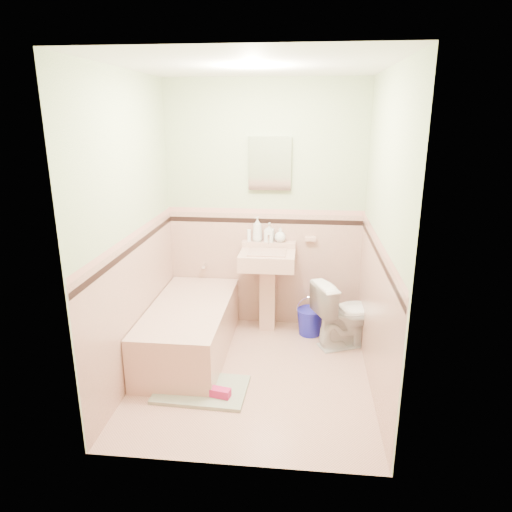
# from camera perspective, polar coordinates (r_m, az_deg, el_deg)

# --- Properties ---
(floor) EXTENTS (2.20, 2.20, 0.00)m
(floor) POSITION_cam_1_polar(r_m,az_deg,el_deg) (4.18, -0.37, -14.23)
(floor) COLOR tan
(floor) RESTS_ON ground
(ceiling) EXTENTS (2.20, 2.20, 0.00)m
(ceiling) POSITION_cam_1_polar(r_m,az_deg,el_deg) (3.59, -0.45, 22.27)
(ceiling) COLOR white
(ceiling) RESTS_ON ground
(wall_back) EXTENTS (2.50, 0.00, 2.50)m
(wall_back) POSITION_cam_1_polar(r_m,az_deg,el_deg) (4.76, 1.08, 5.87)
(wall_back) COLOR beige
(wall_back) RESTS_ON ground
(wall_front) EXTENTS (2.50, 0.00, 2.50)m
(wall_front) POSITION_cam_1_polar(r_m,az_deg,el_deg) (2.65, -3.08, -3.35)
(wall_front) COLOR beige
(wall_front) RESTS_ON ground
(wall_left) EXTENTS (0.00, 2.50, 2.50)m
(wall_left) POSITION_cam_1_polar(r_m,az_deg,el_deg) (3.93, -15.07, 2.87)
(wall_left) COLOR beige
(wall_left) RESTS_ON ground
(wall_right) EXTENTS (0.00, 2.50, 2.50)m
(wall_right) POSITION_cam_1_polar(r_m,az_deg,el_deg) (3.72, 15.10, 2.08)
(wall_right) COLOR beige
(wall_right) RESTS_ON ground
(wainscot_back) EXTENTS (2.00, 0.00, 2.00)m
(wainscot_back) POSITION_cam_1_polar(r_m,az_deg,el_deg) (4.92, 1.03, -1.60)
(wainscot_back) COLOR tan
(wainscot_back) RESTS_ON ground
(wainscot_front) EXTENTS (2.00, 0.00, 2.00)m
(wainscot_front) POSITION_cam_1_polar(r_m,az_deg,el_deg) (2.95, -2.83, -15.18)
(wainscot_front) COLOR tan
(wainscot_front) RESTS_ON ground
(wainscot_left) EXTENTS (0.00, 2.20, 2.20)m
(wainscot_left) POSITION_cam_1_polar(r_m,az_deg,el_deg) (4.13, -14.22, -5.91)
(wainscot_left) COLOR tan
(wainscot_left) RESTS_ON ground
(wainscot_right) EXTENTS (0.00, 2.20, 2.20)m
(wainscot_right) POSITION_cam_1_polar(r_m,az_deg,el_deg) (3.93, 14.19, -7.10)
(wainscot_right) COLOR tan
(wainscot_right) RESTS_ON ground
(accent_back) EXTENTS (2.00, 0.00, 2.00)m
(accent_back) POSITION_cam_1_polar(r_m,az_deg,el_deg) (4.77, 1.05, 4.30)
(accent_back) COLOR black
(accent_back) RESTS_ON ground
(accent_front) EXTENTS (2.00, 0.00, 2.00)m
(accent_front) POSITION_cam_1_polar(r_m,az_deg,el_deg) (2.72, -2.97, -5.79)
(accent_front) COLOR black
(accent_front) RESTS_ON ground
(accent_left) EXTENTS (0.00, 2.20, 2.20)m
(accent_left) POSITION_cam_1_polar(r_m,az_deg,el_deg) (3.96, -14.69, 1.04)
(accent_left) COLOR black
(accent_left) RESTS_ON ground
(accent_right) EXTENTS (0.00, 2.20, 2.20)m
(accent_right) POSITION_cam_1_polar(r_m,az_deg,el_deg) (3.75, 14.67, 0.17)
(accent_right) COLOR black
(accent_right) RESTS_ON ground
(cap_back) EXTENTS (2.00, 0.00, 2.00)m
(cap_back) POSITION_cam_1_polar(r_m,az_deg,el_deg) (4.75, 1.06, 5.48)
(cap_back) COLOR tan
(cap_back) RESTS_ON ground
(cap_front) EXTENTS (2.00, 0.00, 2.00)m
(cap_front) POSITION_cam_1_polar(r_m,az_deg,el_deg) (2.68, -3.01, -3.82)
(cap_front) COLOR tan
(cap_front) RESTS_ON ground
(cap_left) EXTENTS (0.00, 2.20, 2.20)m
(cap_left) POSITION_cam_1_polar(r_m,az_deg,el_deg) (3.93, -14.79, 2.44)
(cap_left) COLOR tan
(cap_left) RESTS_ON ground
(cap_right) EXTENTS (0.00, 2.20, 2.20)m
(cap_right) POSITION_cam_1_polar(r_m,az_deg,el_deg) (3.72, 14.79, 1.65)
(cap_right) COLOR tan
(cap_right) RESTS_ON ground
(bathtub) EXTENTS (0.70, 1.50, 0.45)m
(bathtub) POSITION_cam_1_polar(r_m,az_deg,el_deg) (4.47, -8.05, -8.99)
(bathtub) COLOR tan
(bathtub) RESTS_ON floor
(tub_faucet) EXTENTS (0.04, 0.12, 0.04)m
(tub_faucet) POSITION_cam_1_polar(r_m,az_deg,el_deg) (4.96, -6.27, -1.16)
(tub_faucet) COLOR silver
(tub_faucet) RESTS_ON wall_back
(sink) EXTENTS (0.55, 0.48, 0.86)m
(sink) POSITION_cam_1_polar(r_m,az_deg,el_deg) (4.76, 1.38, -4.46)
(sink) COLOR tan
(sink) RESTS_ON floor
(sink_faucet) EXTENTS (0.02, 0.02, 0.10)m
(sink_faucet) POSITION_cam_1_polar(r_m,az_deg,el_deg) (4.73, 1.56, 2.06)
(sink_faucet) COLOR silver
(sink_faucet) RESTS_ON sink
(medicine_cabinet) EXTENTS (0.41, 0.04, 0.51)m
(medicine_cabinet) POSITION_cam_1_polar(r_m,az_deg,el_deg) (4.66, 1.71, 11.22)
(medicine_cabinet) COLOR white
(medicine_cabinet) RESTS_ON wall_back
(soap_dish) EXTENTS (0.11, 0.06, 0.04)m
(soap_dish) POSITION_cam_1_polar(r_m,az_deg,el_deg) (4.77, 6.65, 2.09)
(soap_dish) COLOR tan
(soap_dish) RESTS_ON wall_back
(soap_bottle_left) EXTENTS (0.13, 0.13, 0.26)m
(soap_bottle_left) POSITION_cam_1_polar(r_m,az_deg,el_deg) (4.75, 0.17, 3.30)
(soap_bottle_left) COLOR #B2B2B2
(soap_bottle_left) RESTS_ON sink
(soap_bottle_mid) EXTENTS (0.10, 0.10, 0.20)m
(soap_bottle_mid) POSITION_cam_1_polar(r_m,az_deg,el_deg) (4.75, 1.64, 2.91)
(soap_bottle_mid) COLOR #B2B2B2
(soap_bottle_mid) RESTS_ON sink
(soap_bottle_right) EXTENTS (0.14, 0.14, 0.14)m
(soap_bottle_right) POSITION_cam_1_polar(r_m,az_deg,el_deg) (4.75, 2.97, 2.58)
(soap_bottle_right) COLOR #B2B2B2
(soap_bottle_right) RESTS_ON sink
(tube) EXTENTS (0.05, 0.05, 0.12)m
(tube) POSITION_cam_1_polar(r_m,az_deg,el_deg) (4.78, -0.86, 2.54)
(tube) COLOR white
(tube) RESTS_ON sink
(toilet) EXTENTS (0.75, 0.60, 0.66)m
(toilet) POSITION_cam_1_polar(r_m,az_deg,el_deg) (4.60, 11.07, -6.88)
(toilet) COLOR white
(toilet) RESTS_ON floor
(bucket) EXTENTS (0.35, 0.35, 0.27)m
(bucket) POSITION_cam_1_polar(r_m,az_deg,el_deg) (4.84, 6.61, -7.97)
(bucket) COLOR #1A1BAB
(bucket) RESTS_ON floor
(bath_mat) EXTENTS (0.75, 0.52, 0.03)m
(bath_mat) POSITION_cam_1_polar(r_m,az_deg,el_deg) (3.99, -6.66, -15.87)
(bath_mat) COLOR gray
(bath_mat) RESTS_ON floor
(shoe) EXTENTS (0.18, 0.11, 0.07)m
(shoe) POSITION_cam_1_polar(r_m,az_deg,el_deg) (3.85, -4.42, -16.28)
(shoe) COLOR #BF1E59
(shoe) RESTS_ON bath_mat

